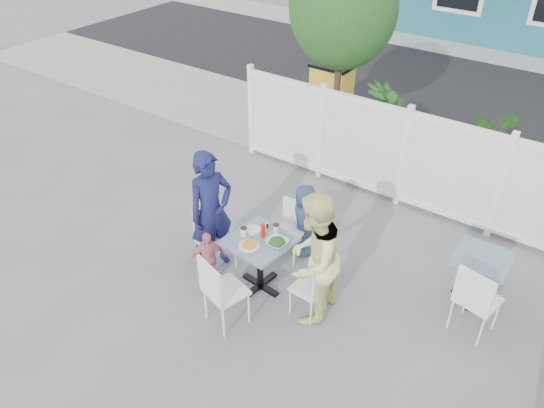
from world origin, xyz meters
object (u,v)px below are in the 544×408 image
Objects in this scene: chair_back at (292,225)px; man at (211,212)px; main_table at (260,251)px; woman at (313,259)px; spare_table at (480,267)px; toddler at (208,259)px; utility_cabinet at (331,100)px; chair_right at (314,285)px; chair_left at (212,233)px; chair_near at (219,288)px; boy at (304,220)px.

man is (-0.74, -0.79, 0.37)m from chair_back.
woman reaches higher than main_table.
toddler is (-2.91, -1.71, -0.12)m from spare_table.
utility_cabinet is 1.58× the size of chair_right.
main_table is at bearing -24.10° from toddler.
chair_back is (0.71, 0.82, -0.05)m from chair_left.
spare_table is 0.69× the size of chair_near.
spare_table is 0.40× the size of woman.
boy is at bearing 85.82° from main_table.
chair_back is 0.77× the size of boy.
woman is 1.24m from boy.
boy reaches higher than chair_right.
spare_table is 0.40× the size of man.
chair_left is 0.39m from toddler.
main_table is 0.47× the size of woman.
main_table is at bearing -149.37° from spare_table.
man reaches higher than boy.
boy is (0.84, 0.94, 0.00)m from chair_left.
main_table is 2.70m from spare_table.
chair_back reaches higher than chair_right.
utility_cabinet reaches higher than chair_near.
chair_left is at bearing 66.43° from toddler.
man is 1.59× the size of boy.
boy is at bearing 9.05° from toddler.
utility_cabinet is 4.94m from spare_table.
spare_table is (2.32, 1.38, -0.07)m from main_table.
woman reaches higher than chair_near.
man is (-0.79, 0.81, 0.28)m from chair_near.
main_table is at bearing -69.63° from utility_cabinet.
boy is (-2.26, -0.45, 0.01)m from spare_table.
chair_right is at bearing 58.92° from chair_near.
chair_right is 1.00× the size of chair_back.
chair_right is 1.44m from toddler.
chair_left is at bearing 43.86° from chair_back.
chair_right is 0.49× the size of man.
woman is 2.11× the size of toddler.
toddler is (-1.37, -0.30, -0.45)m from woman.
man is at bearing 69.44° from boy.
spare_table is at bearing -48.55° from man.
spare_table is 2.30m from boy.
woman is (0.84, -0.84, 0.38)m from chair_back.
chair_near is 0.91× the size of boy.
main_table is 0.70m from toddler.
chair_right is (0.82, -0.03, -0.11)m from main_table.
man is (-0.80, 0.02, 0.26)m from main_table.
chair_right is 1.22m from boy.
utility_cabinet is 5.45m from chair_near.
chair_left is 1.26m from boy.
utility_cabinet is at bearing 141.76° from spare_table.
main_table is at bearing 104.02° from chair_left.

